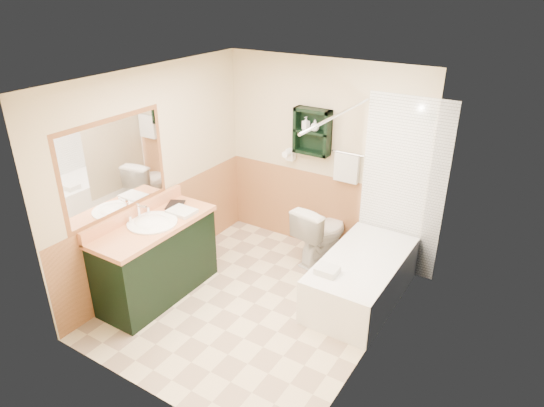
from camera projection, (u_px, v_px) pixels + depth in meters
The scene contains 25 objects.
floor at pixel (254, 303), 5.25m from camera, with size 3.00×3.00×0.00m, color beige.
back_wall at pixel (323, 158), 5.89m from camera, with size 2.60×0.04×2.40m, color beige.
left_wall at pixel (154, 176), 5.37m from camera, with size 0.04×3.00×2.40m, color beige.
right_wall at pixel (381, 239), 4.10m from camera, with size 0.04×3.00×2.40m, color beige.
ceiling at pixel (250, 77), 4.21m from camera, with size 2.60×3.00×0.04m, color white.
wainscot_left at pixel (163, 233), 5.65m from camera, with size 2.98×2.98×1.00m, color tan, non-canonical shape.
wainscot_back at pixel (319, 211), 6.17m from camera, with size 2.58×2.58×1.00m, color tan, non-canonical shape.
mirror_frame at pixel (115, 167), 4.79m from camera, with size 1.30×1.30×1.00m, color brown, non-canonical shape.
mirror_glass at pixel (115, 167), 4.79m from camera, with size 1.20×1.20×0.90m, color white, non-canonical shape.
tile_right at pixel (403, 219), 4.75m from camera, with size 1.50×1.50×2.10m, color white, non-canonical shape.
tile_back at pixel (402, 189), 5.43m from camera, with size 0.95×0.95×2.10m, color white, non-canonical shape.
tile_accent at pixel (413, 136), 4.39m from camera, with size 1.50×1.50×0.10m, color #144733, non-canonical shape.
wall_shelf at pixel (312, 132), 5.71m from camera, with size 0.45×0.15×0.55m, color black.
hair_dryer at pixel (291, 155), 6.02m from camera, with size 0.10×0.24×0.18m, color white, non-canonical shape.
towel_bar at pixel (348, 153), 5.61m from camera, with size 0.40×0.06×0.40m, color silver, non-canonical shape.
curtain_rod at pixel (340, 114), 4.71m from camera, with size 0.03×0.03×1.60m, color silver.
shower_curtain at pixel (342, 188), 5.21m from camera, with size 1.05×1.05×1.70m, color #BDB08E, non-canonical shape.
vanity at pixel (157, 259), 5.23m from camera, with size 0.59×1.39×0.88m, color black.
bathtub at pixel (361, 279), 5.23m from camera, with size 0.76×1.50×0.51m, color white.
toilet at pixel (321, 233), 5.90m from camera, with size 0.42×0.76×0.74m, color white.
counter_towel at pixel (182, 211), 5.25m from camera, with size 0.29×0.22×0.04m, color silver.
vanity_book at pixel (167, 196), 5.37m from camera, with size 0.18×0.02×0.24m, color black.
tub_towel at pixel (327, 270), 4.85m from camera, with size 0.22×0.18×0.07m, color silver.
soap_bottle_a at pixel (306, 127), 5.72m from camera, with size 0.07×0.15×0.07m, color white.
soap_bottle_b at pixel (315, 127), 5.65m from camera, with size 0.11×0.13×0.11m, color white.
Camera 1 is at (2.44, -3.52, 3.23)m, focal length 32.00 mm.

